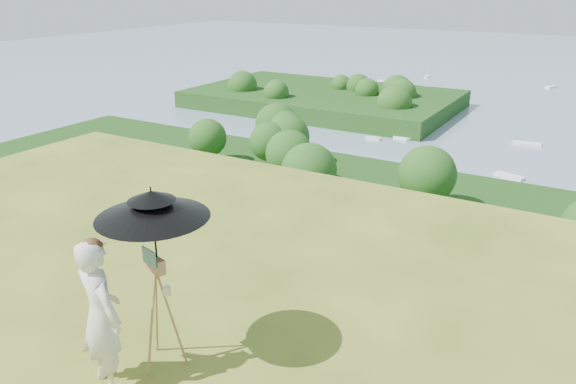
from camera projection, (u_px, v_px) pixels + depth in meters
The scene contains 11 objects.
ground at pixel (44, 330), 6.87m from camera, with size 14.00×14.00×0.00m, color #49671D.
shoreline_tier at pixel (534, 279), 80.01m from camera, with size 170.00×28.00×8.00m, color #6A6055.
peninsula at pixel (324, 91), 177.60m from camera, with size 90.00×60.00×12.00m, color #16380F, non-canonical shape.
slope_trees at pixel (493, 262), 40.36m from camera, with size 110.00×50.00×6.00m, color #285519, non-canonical shape.
harbor_town at pixel (541, 238), 77.71m from camera, with size 110.00×22.00×5.00m, color white, non-canonical shape.
moored_boats at pixel (535, 126), 154.36m from camera, with size 140.00×140.00×0.70m, color white, non-canonical shape.
wildflowers at pixel (60, 316), 7.05m from camera, with size 10.00×10.50×0.12m, color yellow, non-canonical shape.
painter at pixel (101, 315), 5.67m from camera, with size 0.61×0.40×1.69m, color beige.
field_easel at pixel (159, 307), 6.04m from camera, with size 0.54×0.54×1.43m, color #94653E, non-canonical shape.
sun_umbrella at pixel (154, 229), 5.73m from camera, with size 1.17×1.17×0.91m, color black, non-canonical shape.
painter_cap at pixel (91, 244), 5.38m from camera, with size 0.21×0.25×0.10m, color #CA716F, non-canonical shape.
Camera 1 is at (5.54, -3.49, 4.02)m, focal length 35.00 mm.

